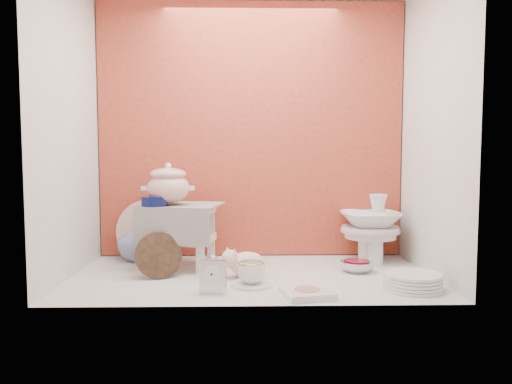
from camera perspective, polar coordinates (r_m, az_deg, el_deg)
ground at (r=2.51m, az=-0.45°, el=-9.64°), size 1.80×1.80×0.00m
niche_shell at (r=2.63m, az=-0.52°, el=11.41°), size 1.86×1.03×1.53m
step_stool at (r=2.69m, az=-8.62°, el=-5.04°), size 0.46×0.41×0.34m
soup_tureen at (r=2.63m, az=-10.15°, el=0.94°), size 0.27×0.27×0.22m
cobalt_bowl at (r=2.60m, az=-11.68°, el=-1.04°), size 0.16×0.16×0.05m
floral_platter at (r=2.90m, az=-12.74°, el=-4.36°), size 0.36×0.17×0.34m
blue_white_vase at (r=2.91m, az=-13.58°, el=-5.39°), size 0.29×0.29×0.24m
lacquer_tray at (r=2.49m, az=-11.22°, el=-7.21°), size 0.25×0.17×0.22m
mantel_clock at (r=2.19m, az=-5.00°, el=-9.51°), size 0.12×0.06×0.17m
plush_pig at (r=2.45m, az=-1.02°, el=-8.31°), size 0.25×0.19×0.14m
teacup_saucer at (r=2.32m, az=-0.57°, el=-10.68°), size 0.19×0.19×0.01m
gold_rim_teacup at (r=2.30m, az=-0.57°, el=-9.29°), size 0.14×0.14×0.10m
lattice_dish at (r=2.17m, az=5.95°, el=-11.53°), size 0.24×0.24×0.03m
dinner_plate_stack at (r=2.36m, az=17.74°, el=-9.82°), size 0.30×0.30×0.07m
crystal_bowl at (r=2.63m, az=11.59°, el=-8.46°), size 0.20×0.20×0.05m
clear_glass_vase at (r=2.82m, az=13.64°, el=-6.36°), size 0.10×0.10×0.18m
porcelain_tower at (r=2.88m, az=13.11°, el=-4.04°), size 0.43×0.43×0.38m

